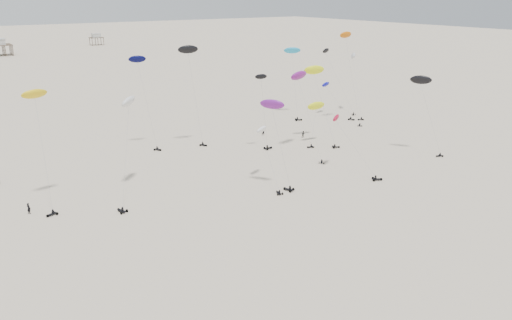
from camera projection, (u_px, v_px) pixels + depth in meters
ground_plane at (83, 96)px, 179.59m from camera, size 900.00×900.00×0.00m
pavilion_small at (97, 40)px, 351.82m from camera, size 9.00×7.00×8.00m
rig_0 at (143, 83)px, 116.12m from camera, size 4.30×8.68×21.79m
rig_1 at (266, 146)px, 96.63m from camera, size 5.44×12.32×13.27m
rig_2 at (38, 120)px, 84.65m from camera, size 4.92×11.15×20.49m
rig_3 at (333, 94)px, 149.78m from camera, size 4.33×13.76×13.45m
rig_4 at (191, 67)px, 117.25m from camera, size 5.15×6.49×24.03m
rig_5 at (348, 51)px, 139.22m from camera, size 4.54×11.00×25.53m
rig_6 at (317, 79)px, 122.67m from camera, size 5.70×13.16×19.55m
rig_7 at (353, 142)px, 101.69m from camera, size 4.32×13.96×14.60m
rig_8 at (276, 124)px, 92.00m from camera, size 4.32×7.96×17.16m
rig_9 at (354, 67)px, 151.42m from camera, size 9.66×14.36×20.32m
rig_11 at (265, 117)px, 116.68m from camera, size 3.40×3.51×17.87m
rig_12 at (423, 90)px, 112.83m from camera, size 4.18×9.77×17.95m
rig_13 at (315, 110)px, 121.89m from camera, size 7.89×5.47×10.68m
rig_14 at (293, 64)px, 148.00m from camera, size 8.50×12.61×20.92m
rig_15 at (127, 119)px, 90.67m from camera, size 10.27×15.27×19.78m
rig_16 at (301, 83)px, 115.00m from camera, size 7.43×16.00×20.48m
rig_18 at (332, 65)px, 153.37m from camera, size 4.91×14.16×20.80m
spectator_0 at (30, 214)px, 84.21m from camera, size 0.94×1.00×2.28m
spectator_1 at (303, 137)px, 128.42m from camera, size 1.02×0.64×2.01m
spectator_3 at (263, 135)px, 130.41m from camera, size 0.89×0.84×2.01m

